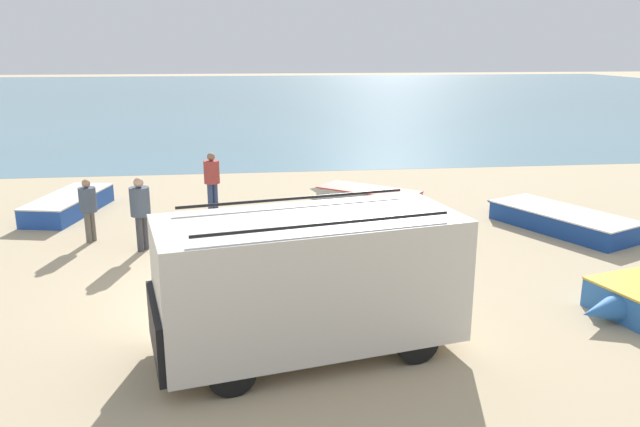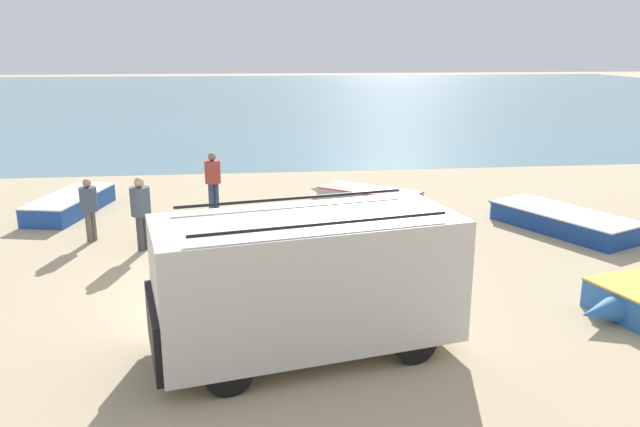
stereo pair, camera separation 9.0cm
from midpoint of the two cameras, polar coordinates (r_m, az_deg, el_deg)
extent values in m
plane|color=tan|center=(13.21, -6.19, -6.60)|extent=(200.00, 200.00, 0.00)
cube|color=slate|center=(64.46, -7.04, 10.73)|extent=(120.00, 80.00, 0.01)
cube|color=beige|center=(10.03, -1.24, -5.89)|extent=(5.09, 3.02, 1.99)
cube|color=black|center=(9.85, -15.07, -10.32)|extent=(0.49, 1.90, 0.90)
cube|color=#1E232D|center=(9.43, -15.06, -3.96)|extent=(0.44, 1.81, 0.64)
cylinder|color=black|center=(9.29, -8.41, -14.11)|extent=(0.75, 0.36, 0.72)
cylinder|color=black|center=(10.91, -10.23, -9.57)|extent=(0.75, 0.36, 0.72)
cylinder|color=black|center=(10.15, 8.54, -11.45)|extent=(0.75, 0.36, 0.72)
cylinder|color=black|center=(11.65, 4.40, -7.71)|extent=(0.75, 0.36, 0.72)
cylinder|color=black|center=(8.94, 0.30, -0.97)|extent=(3.83, 0.85, 0.05)
cylinder|color=black|center=(10.44, -2.64, 1.38)|extent=(3.83, 0.85, 0.05)
cube|color=#ADA89E|center=(19.70, 4.34, 1.49)|extent=(3.21, 2.95, 0.47)
cone|color=#ADA89E|center=(20.63, -0.34, 2.16)|extent=(0.81, 0.78, 0.44)
cube|color=#B22D23|center=(19.66, 4.35, 1.96)|extent=(0.88, 1.02, 0.05)
cube|color=#B22D23|center=(19.64, 4.35, 2.20)|extent=(3.24, 2.98, 0.04)
cube|color=navy|center=(18.14, 21.15, -0.66)|extent=(3.03, 4.11, 0.50)
cone|color=navy|center=(19.54, 15.74, 0.89)|extent=(0.79, 0.96, 0.47)
cube|color=silver|center=(18.09, 21.21, -0.10)|extent=(1.38, 0.79, 0.05)
cube|color=silver|center=(18.07, 21.23, 0.16)|extent=(3.06, 4.15, 0.04)
cube|color=navy|center=(15.43, 3.23, -2.37)|extent=(3.16, 3.35, 0.47)
cone|color=navy|center=(13.93, -0.54, -4.31)|extent=(0.77, 0.80, 0.44)
cube|color=gold|center=(15.38, 3.24, -1.78)|extent=(1.25, 1.09, 0.05)
cube|color=gold|center=(15.36, 3.25, -1.47)|extent=(3.19, 3.38, 0.04)
cube|color=#234CA3|center=(20.02, -22.09, 0.71)|extent=(2.01, 3.64, 0.52)
cone|color=#234CA3|center=(21.85, -19.61, 2.08)|extent=(0.65, 0.85, 0.50)
cube|color=silver|center=(19.98, -22.15, 1.25)|extent=(1.20, 0.45, 0.05)
cube|color=silver|center=(19.96, -22.17, 1.49)|extent=(2.03, 3.67, 0.04)
cone|color=#2D66AD|center=(12.33, 24.01, -8.17)|extent=(0.88, 0.71, 0.52)
cylinder|color=navy|center=(19.16, -9.69, 1.53)|extent=(0.16, 0.16, 0.86)
cylinder|color=navy|center=(19.06, -10.13, 1.44)|extent=(0.16, 0.16, 0.86)
cylinder|color=#993833|center=(18.95, -10.02, 3.76)|extent=(0.47, 0.47, 0.68)
sphere|color=#8C664C|center=(18.86, -10.08, 5.13)|extent=(0.23, 0.23, 0.23)
cylinder|color=#5B564C|center=(16.91, -20.59, -1.20)|extent=(0.15, 0.15, 0.79)
cylinder|color=#5B564C|center=(17.02, -20.23, -1.06)|extent=(0.15, 0.15, 0.79)
cylinder|color=#424C5B|center=(16.79, -20.63, 1.19)|extent=(0.43, 0.43, 0.63)
sphere|color=tan|center=(16.70, -20.76, 2.59)|extent=(0.21, 0.21, 0.21)
cylinder|color=#38383D|center=(15.77, -16.30, -1.80)|extent=(0.17, 0.17, 0.88)
cylinder|color=#38383D|center=(15.90, -15.88, -1.63)|extent=(0.17, 0.17, 0.88)
cylinder|color=#424C5B|center=(15.63, -16.30, 1.06)|extent=(0.48, 0.48, 0.70)
sphere|color=tan|center=(15.53, -16.43, 2.73)|extent=(0.24, 0.24, 0.24)
camera|label=1|loc=(0.05, -90.17, -0.05)|focal=35.00mm
camera|label=2|loc=(0.05, 89.83, 0.05)|focal=35.00mm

